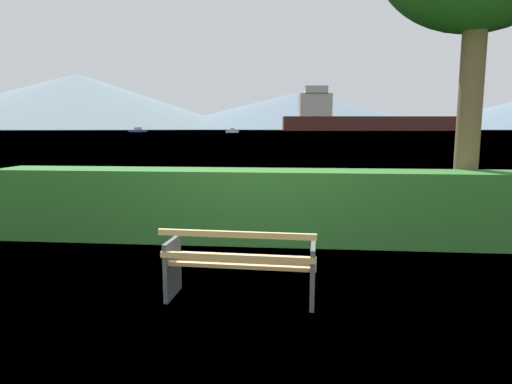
{
  "coord_description": "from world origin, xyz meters",
  "views": [
    {
      "loc": [
        0.63,
        -4.83,
        1.95
      ],
      "look_at": [
        0.0,
        1.78,
        0.98
      ],
      "focal_mm": 31.11,
      "sensor_mm": 36.0,
      "label": 1
    }
  ],
  "objects": [
    {
      "name": "tender_far",
      "position": [
        -24.87,
        166.17,
        0.59
      ],
      "size": [
        5.12,
        2.75,
        1.68
      ],
      "color": "silver",
      "rests_on": "water_surface"
    },
    {
      "name": "distant_hills",
      "position": [
        -51.07,
        548.85,
        28.54
      ],
      "size": [
        962.04,
        460.82,
        67.5
      ],
      "color": "slate",
      "rests_on": "ground_plane"
    },
    {
      "name": "hedge_row",
      "position": [
        0.0,
        2.66,
        0.62
      ],
      "size": [
        9.23,
        0.89,
        1.24
      ],
      "primitive_type": "cube",
      "color": "#2D6B28",
      "rests_on": "ground_plane"
    },
    {
      "name": "park_bench",
      "position": [
        -0.0,
        -0.06,
        0.43
      ],
      "size": [
        1.72,
        0.65,
        0.87
      ],
      "color": "tan",
      "rests_on": "ground_plane"
    },
    {
      "name": "cargo_ship_large",
      "position": [
        37.82,
        287.16,
        7.76
      ],
      "size": [
        112.83,
        25.73,
        27.75
      ],
      "color": "#471E19",
      "rests_on": "water_surface"
    },
    {
      "name": "sailboat_mid",
      "position": [
        -72.01,
        192.08,
        0.73
      ],
      "size": [
        6.68,
        8.72,
        2.08
      ],
      "color": "#335693",
      "rests_on": "water_surface"
    },
    {
      "name": "water_surface",
      "position": [
        0.0,
        307.77,
        0.0
      ],
      "size": [
        620.0,
        620.0,
        0.0
      ],
      "primitive_type": "plane",
      "color": "#6B8EA3",
      "rests_on": "ground_plane"
    },
    {
      "name": "ground_plane",
      "position": [
        0.0,
        0.0,
        0.0
      ],
      "size": [
        1400.0,
        1400.0,
        0.0
      ],
      "primitive_type": "plane",
      "color": "#567A38"
    }
  ]
}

